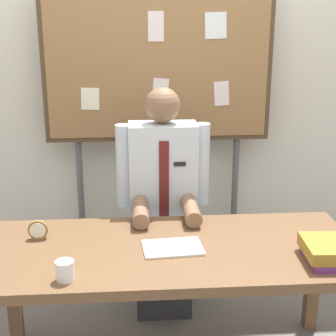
{
  "coord_description": "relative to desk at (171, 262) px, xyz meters",
  "views": [
    {
      "loc": [
        -0.17,
        -2.18,
        1.81
      ],
      "look_at": [
        0.0,
        0.18,
        1.08
      ],
      "focal_mm": 52.45,
      "sensor_mm": 36.0,
      "label": 1
    }
  ],
  "objects": [
    {
      "name": "person",
      "position": [
        0.0,
        0.6,
        0.02
      ],
      "size": [
        0.55,
        0.56,
        1.43
      ],
      "color": "#2D2D33",
      "rests_on": "ground_plane"
    },
    {
      "name": "bulletin_board",
      "position": [
        0.0,
        1.06,
        0.84
      ],
      "size": [
        1.5,
        0.09,
        2.02
      ],
      "color": "#4C3823",
      "rests_on": "ground_plane"
    },
    {
      "name": "desk",
      "position": [
        0.0,
        0.0,
        0.0
      ],
      "size": [
        1.86,
        0.78,
        0.73
      ],
      "color": "brown",
      "rests_on": "ground_plane"
    },
    {
      "name": "open_notebook",
      "position": [
        0.01,
        -0.02,
        0.09
      ],
      "size": [
        0.3,
        0.22,
        0.01
      ],
      "primitive_type": "cube",
      "rotation": [
        0.0,
        0.0,
        0.08
      ],
      "color": "white",
      "rests_on": "desk"
    },
    {
      "name": "coffee_mug",
      "position": [
        -0.47,
        -0.28,
        0.13
      ],
      "size": [
        0.08,
        0.08,
        0.09
      ],
      "primitive_type": "cylinder",
      "color": "white",
      "rests_on": "desk"
    },
    {
      "name": "book_stack",
      "position": [
        0.71,
        -0.19,
        0.13
      ],
      "size": [
        0.23,
        0.26,
        0.09
      ],
      "color": "#72337F",
      "rests_on": "desk"
    },
    {
      "name": "back_wall",
      "position": [
        0.0,
        1.27,
        0.7
      ],
      "size": [
        6.4,
        0.08,
        2.7
      ],
      "primitive_type": "cube",
      "color": "silver",
      "rests_on": "ground_plane"
    },
    {
      "name": "desk_clock",
      "position": [
        -0.66,
        0.14,
        0.13
      ],
      "size": [
        0.1,
        0.04,
        0.1
      ],
      "color": "olive",
      "rests_on": "desk"
    }
  ]
}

